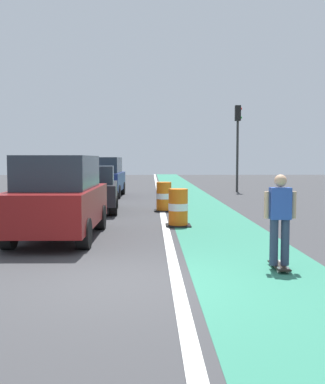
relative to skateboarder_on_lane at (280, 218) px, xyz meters
The scene contains 10 objects.
ground_plane 3.04m from the skateboarder_on_lane, 162.62° to the right, with size 100.00×100.00×0.00m, color #38383A.
bike_lane_strip 11.18m from the skateboarder_on_lane, 91.87° to the left, with size 2.50×80.00×0.01m, color #2D755B.
lane_divider_stripe 11.33m from the skateboarder_on_lane, 99.50° to the left, with size 0.20×80.00×0.01m, color silver.
skateboarder_on_lane is the anchor object (origin of this frame).
parked_suv_nearest 5.67m from the skateboarder_on_lane, 143.21° to the left, with size 1.97×4.63×2.04m.
parked_sedan_second 10.27m from the skateboarder_on_lane, 115.92° to the left, with size 2.10×4.20×1.70m.
parked_suv_third 16.99m from the skateboarder_on_lane, 106.16° to the left, with size 2.00×4.64×2.04m.
traffic_barrel_front 5.63m from the skateboarder_on_lane, 105.36° to the left, with size 0.73×0.73×1.09m.
traffic_barrel_mid 9.55m from the skateboarder_on_lane, 100.87° to the left, with size 0.73×0.73×1.09m.
traffic_light_corner 20.00m from the skateboarder_on_lane, 81.75° to the left, with size 0.41×0.32×5.10m.
Camera 1 is at (0.50, -7.31, 1.96)m, focal length 43.93 mm.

